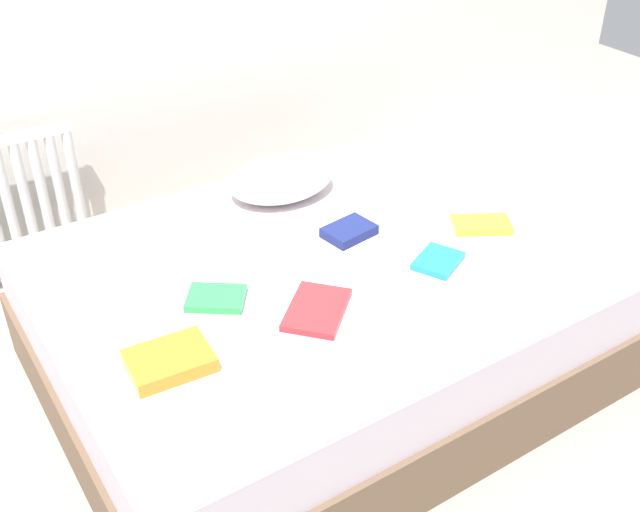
{
  "coord_description": "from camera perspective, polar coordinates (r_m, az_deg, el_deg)",
  "views": [
    {
      "loc": [
        -1.25,
        -1.88,
        2.01
      ],
      "look_at": [
        0.0,
        0.05,
        0.48
      ],
      "focal_mm": 43.15,
      "sensor_mm": 36.0,
      "label": 1
    }
  ],
  "objects": [
    {
      "name": "ground_plane",
      "position": [
        3.02,
        0.52,
        -8.05
      ],
      "size": [
        8.0,
        8.0,
        0.0
      ],
      "primitive_type": "plane",
      "color": "#9E998E"
    },
    {
      "name": "bed",
      "position": [
        2.87,
        0.55,
        -4.35
      ],
      "size": [
        2.0,
        1.5,
        0.5
      ],
      "color": "brown",
      "rests_on": "ground"
    },
    {
      "name": "pillow",
      "position": [
        3.09,
        -2.94,
        5.79
      ],
      "size": [
        0.44,
        0.34,
        0.14
      ],
      "primitive_type": "ellipsoid",
      "color": "white",
      "rests_on": "bed"
    },
    {
      "name": "textbook_yellow",
      "position": [
        2.95,
        11.87,
        2.3
      ],
      "size": [
        0.25,
        0.21,
        0.03
      ],
      "primitive_type": "cube",
      "rotation": [
        0.0,
        0.0,
        -0.52
      ],
      "color": "yellow",
      "rests_on": "bed"
    },
    {
      "name": "textbook_green",
      "position": [
        2.53,
        -7.71,
        -3.11
      ],
      "size": [
        0.23,
        0.22,
        0.02
      ],
      "primitive_type": "cube",
      "rotation": [
        0.0,
        0.0,
        -0.63
      ],
      "color": "green",
      "rests_on": "bed"
    },
    {
      "name": "textbook_teal",
      "position": [
        2.71,
        8.75,
        -0.36
      ],
      "size": [
        0.21,
        0.2,
        0.02
      ],
      "primitive_type": "cube",
      "rotation": [
        0.0,
        0.0,
        0.45
      ],
      "color": "teal",
      "rests_on": "bed"
    },
    {
      "name": "textbook_red",
      "position": [
        2.45,
        -0.23,
        -4.0
      ],
      "size": [
        0.3,
        0.3,
        0.02
      ],
      "primitive_type": "cube",
      "rotation": [
        0.0,
        0.0,
        0.74
      ],
      "color": "red",
      "rests_on": "bed"
    },
    {
      "name": "textbook_white",
      "position": [
        2.74,
        15.91,
        -0.74
      ],
      "size": [
        0.22,
        0.21,
        0.04
      ],
      "primitive_type": "cube",
      "rotation": [
        0.0,
        0.0,
        0.39
      ],
      "color": "white",
      "rests_on": "bed"
    },
    {
      "name": "textbook_orange",
      "position": [
        2.29,
        -11.08,
        -7.62
      ],
      "size": [
        0.25,
        0.2,
        0.05
      ],
      "primitive_type": "cube",
      "rotation": [
        0.0,
        0.0,
        -0.08
      ],
      "color": "orange",
      "rests_on": "bed"
    },
    {
      "name": "textbook_navy",
      "position": [
        2.84,
        2.17,
        1.85
      ],
      "size": [
        0.2,
        0.16,
        0.04
      ],
      "primitive_type": "cube",
      "rotation": [
        0.0,
        0.0,
        0.14
      ],
      "color": "navy",
      "rests_on": "bed"
    }
  ]
}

